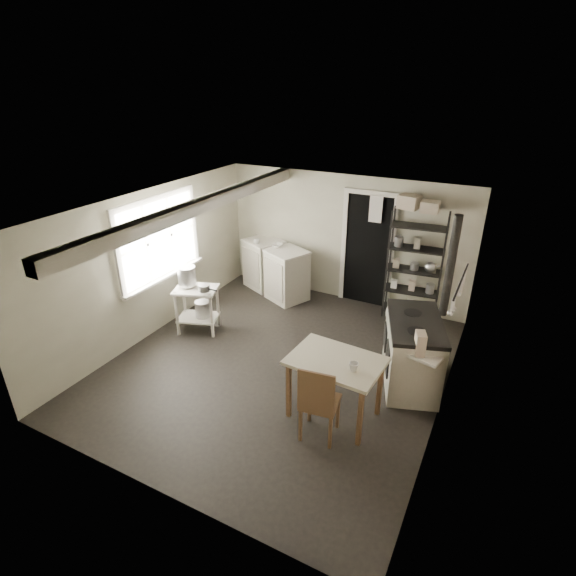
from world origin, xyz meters
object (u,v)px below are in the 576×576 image
at_px(work_table, 334,390).
at_px(flour_sack, 398,314).
at_px(stockpot, 187,276).
at_px(stove, 412,354).
at_px(prep_table, 198,308).
at_px(shelf_rack, 414,266).
at_px(chair, 320,400).
at_px(base_cabinets, 275,270).

xyz_separation_m(work_table, flour_sack, (0.14, 2.48, -0.14)).
bearing_deg(stockpot, stove, 2.98).
distance_m(prep_table, stockpot, 0.56).
relative_size(shelf_rack, chair, 1.89).
height_order(base_cabinets, chair, chair).
height_order(shelf_rack, stove, shelf_rack).
bearing_deg(work_table, stove, 58.82).
bearing_deg(prep_table, stove, 3.23).
height_order(stockpot, flour_sack, stockpot).
bearing_deg(base_cabinets, work_table, -25.22).
bearing_deg(stove, shelf_rack, 84.66).
bearing_deg(stove, chair, -133.95).
bearing_deg(work_table, stockpot, 162.56).
bearing_deg(work_table, flour_sack, 86.76).
xyz_separation_m(base_cabinets, stove, (2.98, -1.65, -0.02)).
height_order(stockpot, chair, stockpot).
bearing_deg(stockpot, flour_sack, 27.41).
height_order(base_cabinets, shelf_rack, shelf_rack).
bearing_deg(prep_table, stockpot, 177.57).
xyz_separation_m(prep_table, base_cabinets, (0.42, 1.84, 0.06)).
height_order(stockpot, shelf_rack, shelf_rack).
distance_m(prep_table, stove, 3.40).
bearing_deg(chair, stockpot, 148.44).
bearing_deg(base_cabinets, flour_sack, 18.59).
bearing_deg(flour_sack, chair, -93.29).
xyz_separation_m(stove, chair, (-0.69, -1.47, 0.04)).
bearing_deg(work_table, shelf_rack, 85.84).
xyz_separation_m(stockpot, base_cabinets, (0.58, 1.83, -0.48)).
xyz_separation_m(prep_table, work_table, (2.74, -0.90, -0.02)).
distance_m(stove, flour_sack, 1.50).
bearing_deg(work_table, chair, -93.61).
xyz_separation_m(stockpot, stove, (3.56, 0.18, -0.50)).
distance_m(stockpot, stove, 3.60).
distance_m(prep_table, base_cabinets, 1.89).
bearing_deg(flour_sack, stockpot, -152.59).
relative_size(work_table, chair, 1.07).
bearing_deg(stove, stockpot, 164.01).
relative_size(prep_table, work_table, 0.71).
height_order(stove, work_table, stove).
xyz_separation_m(prep_table, chair, (2.71, -1.28, 0.08)).
xyz_separation_m(base_cabinets, shelf_rack, (2.53, 0.20, 0.49)).
distance_m(stove, chair, 1.63).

